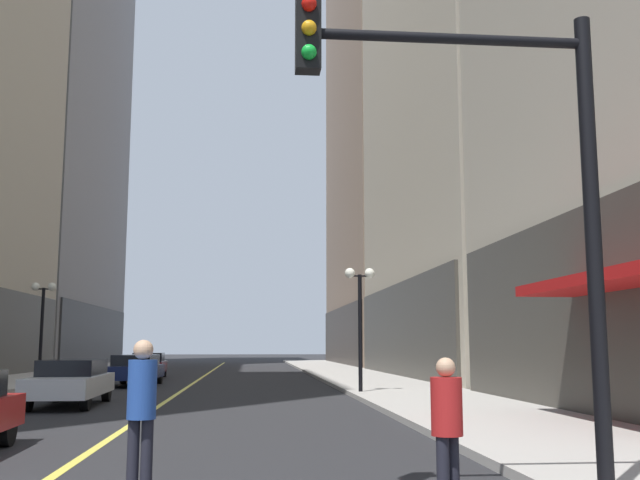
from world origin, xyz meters
TOP-DOWN VIEW (x-y plane):
  - ground_plane at (0.00, 35.00)m, footprint 200.00×200.00m
  - sidewalk_left at (-8.25, 35.00)m, footprint 4.50×78.00m
  - sidewalk_right at (8.25, 35.00)m, footprint 4.50×78.00m
  - lane_centre_stripe at (0.00, 35.00)m, footprint 0.16×70.00m
  - building_left_far at (-15.79, 60.00)m, footprint 10.76×26.00m
  - building_right_far at (15.54, 60.00)m, footprint 10.28×26.00m
  - storefront_awning_right at (9.69, 9.70)m, footprint 1.60×6.03m
  - car_white at (-2.54, 17.79)m, footprint 1.86×4.80m
  - car_navy at (-2.36, 28.39)m, footprint 2.00×4.81m
  - car_maroon at (-2.80, 35.86)m, footprint 1.90×4.37m
  - pedestrian_in_red_jacket at (4.71, 3.61)m, footprint 0.47×0.47m
  - pedestrian_in_blue_hoodie at (1.33, 4.73)m, footprint 0.36×0.36m
  - traffic_light_near_right at (5.35, 3.48)m, footprint 3.43×0.35m
  - street_lamp_left_far at (-6.40, 28.52)m, footprint 1.06×0.36m
  - street_lamp_right_mid at (6.40, 21.23)m, footprint 1.06×0.36m
  - fire_hydrant_right at (6.90, 12.18)m, footprint 0.28×0.28m

SIDE VIEW (x-z plane):
  - ground_plane at x=0.00m, z-range 0.00..0.00m
  - lane_centre_stripe at x=0.00m, z-range 0.00..0.01m
  - sidewalk_left at x=-8.25m, z-range 0.00..0.15m
  - sidewalk_right at x=8.25m, z-range 0.00..0.15m
  - fire_hydrant_right at x=6.90m, z-range 0.00..0.80m
  - car_maroon at x=-2.80m, z-range 0.06..1.38m
  - car_white at x=-2.54m, z-range 0.06..1.38m
  - car_navy at x=-2.36m, z-range 0.06..1.38m
  - pedestrian_in_red_jacket at x=4.71m, z-range 0.13..1.73m
  - pedestrian_in_blue_hoodie at x=1.33m, z-range 0.16..1.96m
  - storefront_awning_right at x=9.69m, z-range 1.43..4.55m
  - street_lamp_left_far at x=-6.40m, z-range 1.04..5.47m
  - street_lamp_right_mid at x=6.40m, z-range 1.04..5.47m
  - traffic_light_near_right at x=5.35m, z-range 0.92..6.57m
  - building_right_far at x=15.54m, z-range -0.10..45.27m
  - building_left_far at x=-15.79m, z-range -0.10..63.00m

